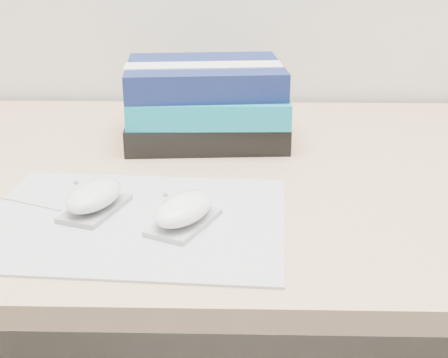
{
  "coord_description": "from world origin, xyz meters",
  "views": [
    {
      "loc": [
        -0.08,
        0.66,
        1.08
      ],
      "look_at": [
        -0.1,
        1.43,
        0.77
      ],
      "focal_mm": 50.0,
      "sensor_mm": 36.0,
      "label": 1
    }
  ],
  "objects_px": {
    "pouch": "(176,104)",
    "book_stack": "(207,102)",
    "mouse_rear": "(94,198)",
    "mouse_front": "(184,211)",
    "desk": "(283,276)"
  },
  "relations": [
    {
      "from": "mouse_rear",
      "to": "book_stack",
      "type": "relative_size",
      "value": 0.4
    },
    {
      "from": "desk",
      "to": "book_stack",
      "type": "height_order",
      "value": "book_stack"
    },
    {
      "from": "desk",
      "to": "pouch",
      "type": "xyz_separation_m",
      "value": [
        -0.2,
        0.09,
        0.29
      ]
    },
    {
      "from": "desk",
      "to": "mouse_front",
      "type": "distance_m",
      "value": 0.41
    },
    {
      "from": "desk",
      "to": "pouch",
      "type": "height_order",
      "value": "pouch"
    },
    {
      "from": "mouse_rear",
      "to": "pouch",
      "type": "relative_size",
      "value": 0.81
    },
    {
      "from": "mouse_front",
      "to": "book_stack",
      "type": "xyz_separation_m",
      "value": [
        0.01,
        0.37,
        0.04
      ]
    },
    {
      "from": "mouse_rear",
      "to": "mouse_front",
      "type": "xyz_separation_m",
      "value": [
        0.12,
        -0.04,
        0.0
      ]
    },
    {
      "from": "desk",
      "to": "pouch",
      "type": "bearing_deg",
      "value": 154.34
    },
    {
      "from": "pouch",
      "to": "book_stack",
      "type": "bearing_deg",
      "value": -10.23
    },
    {
      "from": "desk",
      "to": "mouse_front",
      "type": "height_order",
      "value": "mouse_front"
    },
    {
      "from": "desk",
      "to": "mouse_rear",
      "type": "relative_size",
      "value": 13.76
    },
    {
      "from": "mouse_rear",
      "to": "pouch",
      "type": "distance_m",
      "value": 0.35
    },
    {
      "from": "mouse_rear",
      "to": "mouse_front",
      "type": "bearing_deg",
      "value": -17.77
    },
    {
      "from": "mouse_front",
      "to": "pouch",
      "type": "distance_m",
      "value": 0.38
    }
  ]
}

